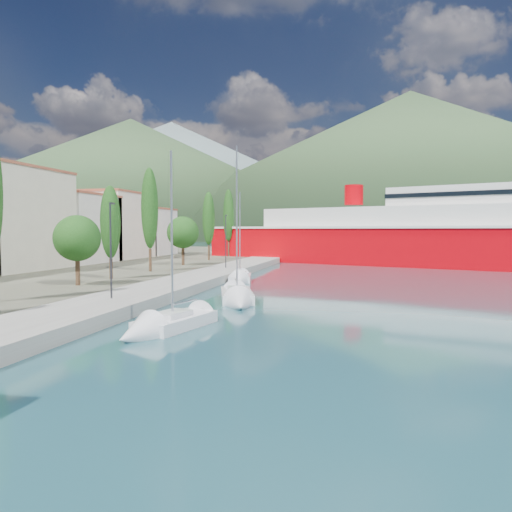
# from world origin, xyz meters

# --- Properties ---
(ground) EXTENTS (1400.00, 1400.00, 0.00)m
(ground) POSITION_xyz_m (0.00, 120.00, 0.00)
(ground) COLOR #1F4B54
(quay) EXTENTS (5.00, 88.00, 0.80)m
(quay) POSITION_xyz_m (-9.00, 26.00, 0.40)
(quay) COLOR gray
(quay) RESTS_ON ground
(hills_far) EXTENTS (1480.00, 900.00, 180.00)m
(hills_far) POSITION_xyz_m (138.59, 618.73, 77.39)
(hills_far) COLOR slate
(hills_far) RESTS_ON ground
(hills_near) EXTENTS (1010.00, 520.00, 115.00)m
(hills_near) POSITION_xyz_m (98.04, 372.50, 49.18)
(hills_near) COLOR #35502E
(hills_near) RESTS_ON ground
(town_buildings) EXTENTS (9.20, 69.20, 11.30)m
(town_buildings) POSITION_xyz_m (-32.00, 36.91, 5.57)
(town_buildings) COLOR beige
(town_buildings) RESTS_ON land_strip
(tree_row) EXTENTS (4.02, 64.56, 11.22)m
(tree_row) POSITION_xyz_m (-15.77, 31.96, 6.02)
(tree_row) COLOR #47301E
(tree_row) RESTS_ON land_strip
(lamp_posts) EXTENTS (0.15, 48.56, 6.06)m
(lamp_posts) POSITION_xyz_m (-9.00, 13.92, 4.08)
(lamp_posts) COLOR #2D2D33
(lamp_posts) RESTS_ON quay
(sailboat_near) EXTENTS (3.59, 7.23, 9.97)m
(sailboat_near) POSITION_xyz_m (-3.36, 6.39, 0.28)
(sailboat_near) COLOR silver
(sailboat_near) RESTS_ON ground
(sailboat_mid) EXTENTS (4.59, 8.60, 11.98)m
(sailboat_mid) POSITION_xyz_m (-1.91, 16.90, 0.29)
(sailboat_mid) COLOR silver
(sailboat_mid) RESTS_ON ground
(sailboat_far) EXTENTS (3.39, 6.88, 9.70)m
(sailboat_far) POSITION_xyz_m (-5.28, 30.42, 0.28)
(sailboat_far) COLOR silver
(sailboat_far) RESTS_ON ground
(ferry) EXTENTS (64.97, 35.72, 12.78)m
(ferry) POSITION_xyz_m (13.32, 60.28, 3.89)
(ferry) COLOR #C50009
(ferry) RESTS_ON ground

